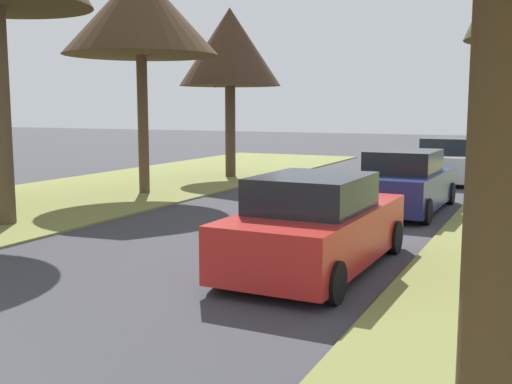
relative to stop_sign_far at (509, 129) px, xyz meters
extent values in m
cylinder|color=#9EA0A5|center=(0.00, 0.12, -1.02)|extent=(0.07, 0.34, 2.24)
cylinder|color=white|center=(0.00, -0.05, 0.42)|extent=(0.81, 0.18, 0.80)
cylinder|color=red|center=(0.00, -0.05, 0.42)|extent=(0.77, 0.18, 0.76)
cube|color=red|center=(0.00, 0.01, -0.05)|extent=(0.48, 0.09, 0.20)
cylinder|color=#4F3C24|center=(0.65, -11.56, -0.30)|extent=(0.32, 0.32, 3.68)
cylinder|color=brown|center=(-10.21, -4.20, 0.25)|extent=(0.47, 0.47, 4.77)
cylinder|color=brown|center=(-10.38, 1.38, -0.07)|extent=(0.32, 0.32, 4.13)
cone|color=#402E1D|center=(-10.38, 1.38, 3.26)|extent=(4.63, 4.63, 2.53)
cylinder|color=brown|center=(-10.95, 1.45, 2.51)|extent=(0.29, 1.25, 1.14)
cylinder|color=brown|center=(-10.24, 0.88, 2.43)|extent=(1.13, 0.45, 0.98)
cylinder|color=#483627|center=(-10.10, 6.53, -0.44)|extent=(0.38, 0.38, 3.39)
cone|color=#3A281B|center=(-10.10, 6.53, 2.68)|extent=(3.77, 3.77, 2.84)
cylinder|color=#483627|center=(-10.42, 7.01, 1.83)|extent=(1.15, 0.87, 1.27)
cylinder|color=#483627|center=(-10.31, 6.91, 1.74)|extent=(0.95, 0.63, 1.09)
cylinder|color=#483627|center=(-10.56, 6.23, 1.93)|extent=(0.82, 1.13, 1.45)
cube|color=red|center=(-2.57, -4.78, -1.59)|extent=(1.90, 4.43, 0.85)
cube|color=black|center=(-2.57, -5.00, -0.89)|extent=(1.64, 2.05, 0.56)
cylinder|color=black|center=(-3.41, -3.11, -1.88)|extent=(0.21, 0.60, 0.60)
cylinder|color=black|center=(-1.67, -3.15, -1.88)|extent=(0.21, 0.60, 0.60)
cylinder|color=black|center=(-3.47, -6.41, -1.88)|extent=(0.21, 0.60, 0.60)
cylinder|color=black|center=(-1.73, -6.44, -1.88)|extent=(0.21, 0.60, 0.60)
cube|color=navy|center=(-2.49, 1.64, -1.59)|extent=(1.90, 4.43, 0.85)
cube|color=black|center=(-2.49, 1.42, -0.89)|extent=(1.64, 2.05, 0.56)
cylinder|color=black|center=(-3.33, 3.30, -1.88)|extent=(0.21, 0.60, 0.60)
cylinder|color=black|center=(-1.59, 3.27, -1.88)|extent=(0.21, 0.60, 0.60)
cylinder|color=black|center=(-3.39, 0.01, -1.88)|extent=(0.21, 0.60, 0.60)
cylinder|color=black|center=(-1.65, -0.03, -1.88)|extent=(0.21, 0.60, 0.60)
cube|color=#BCBCC1|center=(-2.44, 8.77, -1.59)|extent=(1.90, 4.43, 0.85)
cube|color=black|center=(-2.45, 8.55, -0.89)|extent=(1.64, 2.05, 0.56)
cylinder|color=black|center=(-3.28, 10.43, -1.88)|extent=(0.21, 0.60, 0.60)
cylinder|color=black|center=(-1.54, 10.40, -1.88)|extent=(0.21, 0.60, 0.60)
cylinder|color=black|center=(-3.34, 7.13, -1.88)|extent=(0.21, 0.60, 0.60)
cylinder|color=black|center=(-1.61, 7.10, -1.88)|extent=(0.21, 0.60, 0.60)
camera|label=1|loc=(0.80, -14.24, 0.46)|focal=43.58mm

